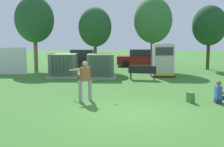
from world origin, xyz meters
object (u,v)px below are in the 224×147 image
at_px(backpack, 191,98).
at_px(parked_car_left_of_center, 140,58).
at_px(transformer_west, 63,66).
at_px(batter, 84,79).
at_px(transformer_mid_west, 101,66).
at_px(seated_spectator, 221,94).
at_px(generator_enclosure, 163,60).
at_px(sports_ball, 116,104).
at_px(park_bench, 142,72).
at_px(parked_car_leftmost, 82,59).

height_order(backpack, parked_car_left_of_center, parked_car_left_of_center).
distance_m(transformer_west, batter, 7.43).
relative_size(transformer_mid_west, seated_spectator, 2.18).
relative_size(transformer_west, generator_enclosure, 0.91).
height_order(generator_enclosure, sports_ball, generator_enclosure).
xyz_separation_m(transformer_mid_west, backpack, (4.19, -7.12, -0.57)).
height_order(sports_ball, seated_spectator, seated_spectator).
bearing_deg(parked_car_left_of_center, transformer_mid_west, -113.79).
height_order(generator_enclosure, seated_spectator, generator_enclosure).
distance_m(transformer_west, transformer_mid_west, 2.64).
xyz_separation_m(sports_ball, parked_car_left_of_center, (2.34, 15.15, 0.71)).
bearing_deg(park_bench, parked_car_leftmost, 121.70).
bearing_deg(batter, generator_enclosure, 57.87).
bearing_deg(transformer_west, backpack, -47.38).
bearing_deg(transformer_west, generator_enclosure, 3.27).
height_order(transformer_mid_west, batter, batter).
bearing_deg(generator_enclosure, parked_car_leftmost, 135.60).
distance_m(transformer_mid_west, batter, 6.80).
distance_m(seated_spectator, parked_car_left_of_center, 14.94).
height_order(generator_enclosure, parked_car_left_of_center, generator_enclosure).
xyz_separation_m(transformer_mid_west, batter, (-0.35, -6.79, 0.19)).
bearing_deg(generator_enclosure, batter, -122.13).
relative_size(sports_ball, backpack, 0.20).
xyz_separation_m(batter, seated_spectator, (5.78, -0.42, -0.60)).
xyz_separation_m(transformer_west, park_bench, (5.38, -1.17, -0.25)).
relative_size(park_bench, sports_ball, 20.48).
bearing_deg(batter, sports_ball, -29.73).
bearing_deg(sports_ball, backpack, 8.00).
bearing_deg(transformer_mid_west, parked_car_left_of_center, 66.21).
xyz_separation_m(park_bench, batter, (-3.11, -5.91, 0.44)).
xyz_separation_m(generator_enclosure, seated_spectator, (1.08, -7.89, -0.76)).
height_order(transformer_mid_west, backpack, transformer_mid_west).
bearing_deg(sports_ball, park_bench, 75.34).
xyz_separation_m(transformer_mid_west, sports_ball, (1.01, -7.57, -0.74)).
bearing_deg(backpack, transformer_mid_west, 120.50).
bearing_deg(generator_enclosure, seated_spectator, -82.18).
height_order(batter, sports_ball, batter).
distance_m(batter, sports_ball, 1.83).
distance_m(sports_ball, backpack, 3.22).
height_order(transformer_west, generator_enclosure, generator_enclosure).
relative_size(park_bench, seated_spectator, 1.91).
height_order(transformer_west, parked_car_left_of_center, same).
bearing_deg(transformer_mid_west, park_bench, -17.71).
relative_size(transformer_west, batter, 1.21).
height_order(transformer_west, park_bench, transformer_west).
xyz_separation_m(park_bench, parked_car_leftmost, (-4.88, 7.90, 0.22)).
height_order(batter, parked_car_left_of_center, batter).
bearing_deg(seated_spectator, generator_enclosure, 97.82).
relative_size(transformer_west, parked_car_leftmost, 0.48).
distance_m(transformer_mid_west, parked_car_left_of_center, 8.29).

